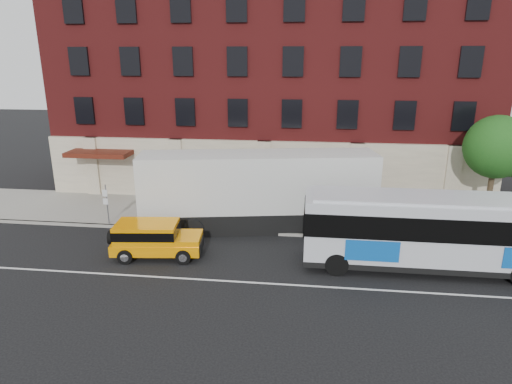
# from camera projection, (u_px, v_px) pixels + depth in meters

# --- Properties ---
(ground) EXTENTS (120.00, 120.00, 0.00)m
(ground) POSITION_uv_depth(u_px,v_px,m) (236.00, 287.00, 18.95)
(ground) COLOR black
(ground) RESTS_ON ground
(sidewalk) EXTENTS (60.00, 6.00, 0.15)m
(sidewalk) POSITION_uv_depth(u_px,v_px,m) (259.00, 214.00, 27.46)
(sidewalk) COLOR gray
(sidewalk) RESTS_ON ground
(kerb) EXTENTS (60.00, 0.25, 0.15)m
(kerb) POSITION_uv_depth(u_px,v_px,m) (253.00, 233.00, 24.62)
(kerb) COLOR gray
(kerb) RESTS_ON ground
(lane_line) EXTENTS (60.00, 0.12, 0.01)m
(lane_line) POSITION_uv_depth(u_px,v_px,m) (238.00, 282.00, 19.42)
(lane_line) COLOR silver
(lane_line) RESTS_ON ground
(building) EXTENTS (30.00, 12.10, 15.00)m
(building) POSITION_uv_depth(u_px,v_px,m) (272.00, 83.00, 32.76)
(building) COLOR maroon
(building) RESTS_ON sidewalk
(sign_pole) EXTENTS (0.30, 0.20, 2.50)m
(sign_pole) POSITION_uv_depth(u_px,v_px,m) (107.00, 203.00, 25.33)
(sign_pole) COLOR slate
(sign_pole) RESTS_ON ground
(street_tree) EXTENTS (3.60, 3.60, 6.20)m
(street_tree) POSITION_uv_depth(u_px,v_px,m) (497.00, 149.00, 25.09)
(street_tree) COLOR #392B1C
(street_tree) RESTS_ON sidewalk
(city_bus) EXTENTS (12.84, 2.79, 3.52)m
(city_bus) POSITION_uv_depth(u_px,v_px,m) (446.00, 230.00, 20.04)
(city_bus) COLOR silver
(city_bus) RESTS_ON ground
(yellow_suv) EXTENTS (4.65, 2.37, 1.74)m
(yellow_suv) POSITION_uv_depth(u_px,v_px,m) (153.00, 237.00, 21.64)
(yellow_suv) COLOR #FD9502
(yellow_suv) RESTS_ON ground
(shipping_container) EXTENTS (13.35, 4.89, 4.36)m
(shipping_container) POSITION_uv_depth(u_px,v_px,m) (258.00, 192.00, 24.92)
(shipping_container) COLOR black
(shipping_container) RESTS_ON ground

